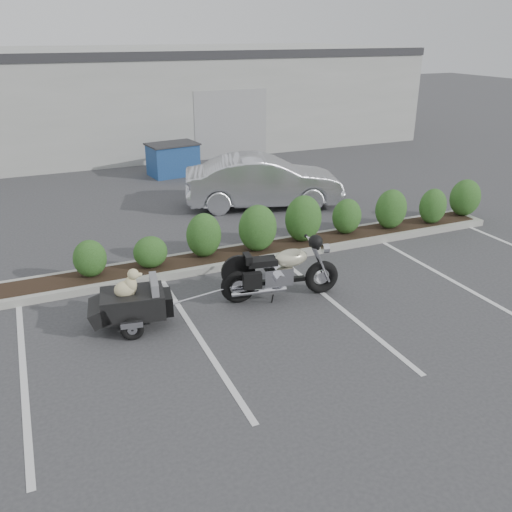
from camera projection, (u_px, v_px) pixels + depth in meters
name	position (u px, v px, depth m)	size (l,w,h in m)	color
ground	(265.00, 304.00, 10.05)	(90.00, 90.00, 0.00)	#38383A
planter_kerb	(265.00, 251.00, 12.25)	(12.00, 1.00, 0.15)	#9E9E93
building	(104.00, 97.00, 23.65)	(26.00, 10.00, 4.00)	#9EA099
motorcycle	(281.00, 272.00, 10.09)	(2.30, 0.91, 1.32)	black
pet_trailer	(132.00, 303.00, 9.11)	(1.86, 1.05, 1.09)	black
sedan	(264.00, 182.00, 15.36)	(1.54, 4.41, 1.45)	silver
dumpster	(173.00, 159.00, 18.80)	(1.83, 1.37, 1.11)	navy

